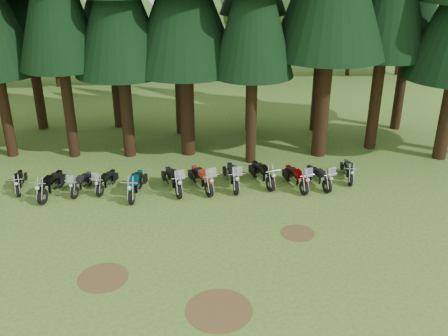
{
  "coord_description": "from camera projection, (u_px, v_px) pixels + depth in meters",
  "views": [
    {
      "loc": [
        0.28,
        -16.81,
        10.77
      ],
      "look_at": [
        1.78,
        5.0,
        1.0
      ],
      "focal_mm": 40.0,
      "sensor_mm": 36.0,
      "label": 1
    }
  ],
  "objects": [
    {
      "name": "decid_5",
      "position": [
        286.0,
        6.0,
        41.09
      ],
      "size": [
        8.45,
        8.21,
        10.56
      ],
      "color": "#311F10",
      "rests_on": "ground"
    },
    {
      "name": "decid_3",
      "position": [
        127.0,
        30.0,
        40.44
      ],
      "size": [
        6.12,
        5.95,
        7.65
      ],
      "color": "#311F10",
      "rests_on": "ground"
    },
    {
      "name": "motorcycle_5",
      "position": [
        173.0,
        181.0,
        23.75
      ],
      "size": [
        1.03,
        2.45,
        1.56
      ],
      "rotation": [
        0.0,
        0.0,
        0.3
      ],
      "color": "black",
      "rests_on": "ground"
    },
    {
      "name": "motorcycle_6",
      "position": [
        202.0,
        179.0,
        23.9
      ],
      "size": [
        1.2,
        2.44,
        1.58
      ],
      "rotation": [
        0.0,
        0.0,
        0.37
      ],
      "color": "black",
      "rests_on": "ground"
    },
    {
      "name": "dirt_patch_1",
      "position": [
        298.0,
        233.0,
        20.42
      ],
      "size": [
        1.4,
        1.4,
        0.01
      ],
      "primitive_type": "cylinder",
      "color": "#4C3D1E",
      "rests_on": "ground"
    },
    {
      "name": "motorcycle_2",
      "position": [
        82.0,
        183.0,
        23.7
      ],
      "size": [
        0.84,
        2.03,
        1.29
      ],
      "rotation": [
        0.0,
        0.0,
        -0.29
      ],
      "color": "black",
      "rests_on": "ground"
    },
    {
      "name": "motorcycle_9",
      "position": [
        296.0,
        178.0,
        24.07
      ],
      "size": [
        0.93,
        2.34,
        1.48
      ],
      "rotation": [
        0.0,
        0.0,
        0.28
      ],
      "color": "black",
      "rests_on": "ground"
    },
    {
      "name": "motorcycle_0",
      "position": [
        20.0,
        182.0,
        23.87
      ],
      "size": [
        0.52,
        1.99,
        0.81
      ],
      "rotation": [
        0.0,
        0.0,
        0.2
      ],
      "color": "black",
      "rests_on": "ground"
    },
    {
      "name": "decid_7",
      "position": [
        412.0,
        4.0,
        42.8
      ],
      "size": [
        8.44,
        8.2,
        10.55
      ],
      "color": "#311F10",
      "rests_on": "ground"
    },
    {
      "name": "motorcycle_1",
      "position": [
        51.0,
        185.0,
        23.32
      ],
      "size": [
        0.71,
        2.44,
        1.01
      ],
      "rotation": [
        0.0,
        0.0,
        -0.23
      ],
      "color": "black",
      "rests_on": "ground"
    },
    {
      "name": "motorcycle_11",
      "position": [
        348.0,
        171.0,
        24.97
      ],
      "size": [
        0.42,
        2.08,
        0.85
      ],
      "rotation": [
        0.0,
        0.0,
        -0.14
      ],
      "color": "black",
      "rests_on": "ground"
    },
    {
      "name": "motorcycle_8",
      "position": [
        263.0,
        174.0,
        24.46
      ],
      "size": [
        0.9,
        2.34,
        0.98
      ],
      "rotation": [
        0.0,
        0.0,
        0.32
      ],
      "color": "black",
      "rests_on": "ground"
    },
    {
      "name": "motorcycle_3",
      "position": [
        106.0,
        181.0,
        23.88
      ],
      "size": [
        0.85,
        2.04,
        1.3
      ],
      "rotation": [
        0.0,
        0.0,
        -0.3
      ],
      "color": "black",
      "rests_on": "ground"
    },
    {
      "name": "motorcycle_7",
      "position": [
        233.0,
        177.0,
        24.16
      ],
      "size": [
        0.57,
        2.49,
        1.56
      ],
      "rotation": [
        0.0,
        0.0,
        0.09
      ],
      "color": "black",
      "rests_on": "ground"
    },
    {
      "name": "motorcycle_4",
      "position": [
        136.0,
        185.0,
        23.34
      ],
      "size": [
        0.5,
        2.47,
        1.01
      ],
      "rotation": [
        0.0,
        0.0,
        -0.14
      ],
      "color": "black",
      "rests_on": "ground"
    },
    {
      "name": "dirt_patch_2",
      "position": [
        219.0,
        310.0,
        16.1
      ],
      "size": [
        2.2,
        2.2,
        0.01
      ],
      "primitive_type": "cylinder",
      "color": "#4C3D1E",
      "rests_on": "ground"
    },
    {
      "name": "motorcycle_10",
      "position": [
        318.0,
        177.0,
        24.23
      ],
      "size": [
        1.01,
        2.19,
        1.41
      ],
      "rotation": [
        0.0,
        0.0,
        0.34
      ],
      "color": "black",
      "rests_on": "ground"
    },
    {
      "name": "decid_2",
      "position": [
        54.0,
        26.0,
        39.58
      ],
      "size": [
        6.72,
        6.53,
        8.4
      ],
      "color": "#311F10",
      "rests_on": "ground"
    },
    {
      "name": "dirt_patch_0",
      "position": [
        103.0,
        278.0,
        17.68
      ],
      "size": [
        1.8,
        1.8,
        0.01
      ],
      "primitive_type": "cylinder",
      "color": "#4C3D1E",
      "rests_on": "ground"
    },
    {
      "name": "decid_6",
      "position": [
        357.0,
        16.0,
        43.1
      ],
      "size": [
        7.06,
        6.86,
        8.82
      ],
      "color": "#311F10",
      "rests_on": "ground"
    },
    {
      "name": "ground",
      "position": [
        188.0,
        244.0,
        19.69
      ],
      "size": [
        120.0,
        120.0,
        0.0
      ],
      "primitive_type": "plane",
      "color": "#3E691C",
      "rests_on": "ground"
    },
    {
      "name": "decid_4",
      "position": [
        204.0,
        29.0,
        41.98
      ],
      "size": [
        5.93,
        5.76,
        7.41
      ],
      "color": "#311F10",
      "rests_on": "ground"
    }
  ]
}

